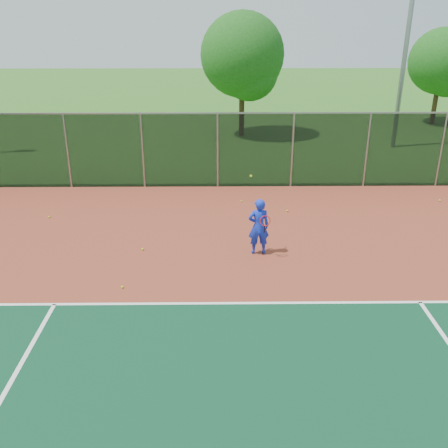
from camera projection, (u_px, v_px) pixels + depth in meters
name	position (u px, v px, depth m)	size (l,w,h in m)	color
ground	(374.00, 388.00, 9.53)	(120.00, 120.00, 0.00)	#2A621C
court_apron	(349.00, 327.00, 11.36)	(30.00, 20.00, 0.02)	brown
fence_back	(292.00, 150.00, 19.97)	(30.00, 0.06, 3.03)	black
tennis_player	(259.00, 226.00, 14.52)	(0.65, 0.64, 2.40)	#152ECB
practice_ball_0	(440.00, 200.00, 18.90)	(0.07, 0.07, 0.07)	#C5DB19
practice_ball_1	(287.00, 211.00, 17.91)	(0.07, 0.07, 0.07)	#C5DB19
practice_ball_2	(242.00, 201.00, 18.83)	(0.07, 0.07, 0.07)	#C5DB19
practice_ball_3	(122.00, 287.00, 12.93)	(0.07, 0.07, 0.07)	#C5DB19
practice_ball_4	(143.00, 249.00, 15.00)	(0.07, 0.07, 0.07)	#C5DB19
practice_ball_5	(49.00, 217.00, 17.37)	(0.07, 0.07, 0.07)	#C5DB19
floodlight_n	(412.00, 3.00, 23.97)	(0.90, 0.40, 12.53)	gray
tree_back_left	(244.00, 59.00, 27.44)	(4.63, 4.63, 6.80)	#342113
tree_back_mid	(443.00, 64.00, 30.68)	(4.00, 4.00, 5.88)	#342113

